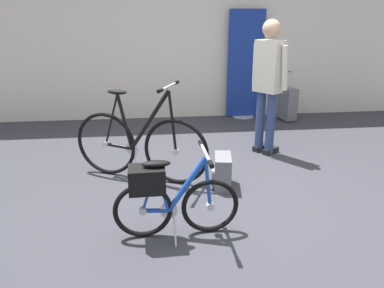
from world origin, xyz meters
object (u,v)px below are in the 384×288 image
at_px(floor_banner_stand, 245,71).
at_px(display_bike_left, 140,144).
at_px(folding_bike_foreground, 167,196).
at_px(rolling_suitcase, 287,103).
at_px(backpack_on_floor, 222,172).
at_px(visitor_near_wall, 268,80).

xyz_separation_m(floor_banner_stand, display_bike_left, (-1.72, -2.36, -0.40)).
xyz_separation_m(folding_bike_foreground, display_bike_left, (-0.23, 1.13, 0.04)).
bearing_deg(folding_bike_foreground, display_bike_left, 101.66).
xyz_separation_m(rolling_suitcase, backpack_on_floor, (-1.56, -2.38, -0.12)).
bearing_deg(backpack_on_floor, display_bike_left, 160.65).
xyz_separation_m(folding_bike_foreground, rolling_suitcase, (2.17, 3.22, -0.07)).
distance_m(folding_bike_foreground, visitor_near_wall, 2.27).
bearing_deg(display_bike_left, backpack_on_floor, -19.35).
height_order(display_bike_left, backpack_on_floor, display_bike_left).
relative_size(floor_banner_stand, display_bike_left, 1.26).
relative_size(visitor_near_wall, rolling_suitcase, 1.98).
height_order(folding_bike_foreground, rolling_suitcase, rolling_suitcase).
bearing_deg(floor_banner_stand, rolling_suitcase, -22.05).
relative_size(floor_banner_stand, visitor_near_wall, 1.08).
distance_m(floor_banner_stand, display_bike_left, 2.95).
bearing_deg(display_bike_left, folding_bike_foreground, -78.34).
relative_size(floor_banner_stand, backpack_on_floor, 4.93).
distance_m(visitor_near_wall, rolling_suitcase, 1.81).
xyz_separation_m(floor_banner_stand, rolling_suitcase, (0.68, -0.27, -0.52)).
height_order(folding_bike_foreground, backpack_on_floor, folding_bike_foreground).
relative_size(display_bike_left, visitor_near_wall, 0.86).
distance_m(rolling_suitcase, backpack_on_floor, 2.85).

